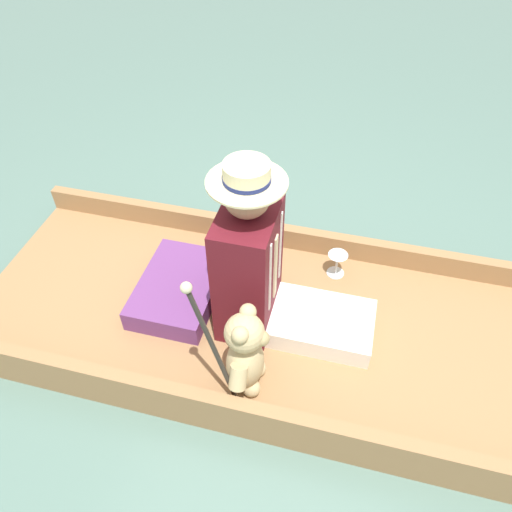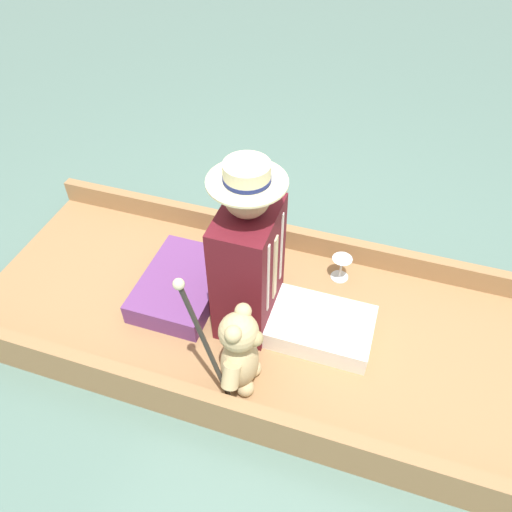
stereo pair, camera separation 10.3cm
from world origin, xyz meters
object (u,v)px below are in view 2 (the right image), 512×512
(seated_person, at_px, (263,272))
(teddy_bear, at_px, (240,353))
(walking_cane, at_px, (202,337))
(wine_glass, at_px, (342,263))

(seated_person, xyz_separation_m, teddy_bear, (0.37, 0.01, -0.13))
(teddy_bear, xyz_separation_m, walking_cane, (0.12, -0.11, 0.22))
(teddy_bear, bearing_deg, walking_cane, -41.97)
(seated_person, distance_m, wine_glass, 0.57)
(walking_cane, bearing_deg, teddy_bear, 138.03)
(wine_glass, distance_m, walking_cane, 1.04)
(seated_person, distance_m, teddy_bear, 0.39)
(seated_person, bearing_deg, teddy_bear, 10.27)
(teddy_bear, relative_size, walking_cane, 0.62)
(seated_person, xyz_separation_m, walking_cane, (0.49, -0.09, 0.10))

